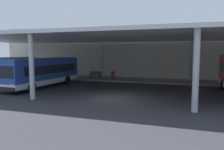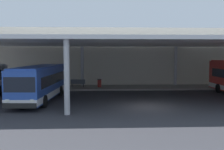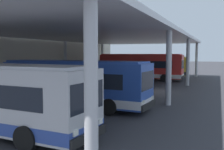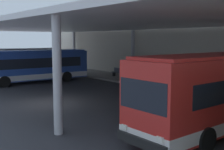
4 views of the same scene
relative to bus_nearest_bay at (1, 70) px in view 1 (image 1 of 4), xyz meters
The scene contains 8 objects.
ground_plane 16.41m from the bus_nearest_bay, 13.92° to the right, with size 200.00×200.00×0.00m, color #333338.
platform_kerb 17.74m from the bus_nearest_bay, 26.27° to the left, with size 42.00×4.50×0.18m, color gray.
station_building_facade 19.46m from the bus_nearest_bay, 34.95° to the left, with size 48.00×1.60×7.80m, color beige.
canopy_shelter 16.34m from the bus_nearest_bay, ahead, with size 40.00×17.00×5.55m.
bus_nearest_bay is the anchor object (origin of this frame).
bus_second_bay 6.57m from the bus_nearest_bay, ahead, with size 3.16×10.66×3.17m.
bench_waiting 12.17m from the bus_nearest_bay, 40.57° to the left, with size 1.80×0.45×0.92m.
trash_bin 14.20m from the bus_nearest_bay, 32.76° to the left, with size 0.52×0.52×0.98m.
Camera 1 is at (5.51, -17.21, 3.76)m, focal length 35.39 mm.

